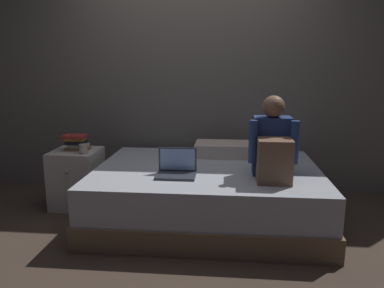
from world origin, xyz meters
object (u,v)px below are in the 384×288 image
bed (207,193)px  book_stack (76,142)px  mug (83,149)px  laptop (177,169)px  person_sitting (273,147)px  pillow (223,149)px  nightstand (77,178)px

bed → book_stack: book_stack is taller
bed → mug: size_ratio=22.22×
bed → laptop: (-0.24, -0.28, 0.30)m
person_sitting → book_stack: bearing=165.5°
person_sitting → laptop: size_ratio=2.05×
person_sitting → mug: 1.74m
bed → person_sitting: (0.53, -0.25, 0.50)m
laptop → mug: laptop is taller
person_sitting → pillow: bearing=119.7°
pillow → mug: bearing=-164.3°
book_stack → pillow: bearing=9.2°
person_sitting → laptop: bearing=-177.8°
pillow → laptop: bearing=-117.2°
laptop → mug: bearing=158.8°
bed → pillow: 0.56m
nightstand → book_stack: bearing=61.0°
bed → nightstand: nightstand is taller
bed → mug: bearing=176.0°
laptop → nightstand: bearing=155.6°
book_stack → mug: bearing=-49.1°
nightstand → mug: bearing=-42.7°
laptop → book_stack: (-1.05, 0.50, 0.10)m
laptop → pillow: 0.82m
laptop → person_sitting: bearing=2.2°
nightstand → laptop: laptop is taller
laptop → book_stack: 1.17m
person_sitting → book_stack: size_ratio=2.73×
nightstand → laptop: (1.06, -0.48, 0.26)m
mug → bed: bearing=-4.0°
laptop → book_stack: size_ratio=1.33×
bed → book_stack: bearing=170.3°
mug → pillow: bearing=15.7°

